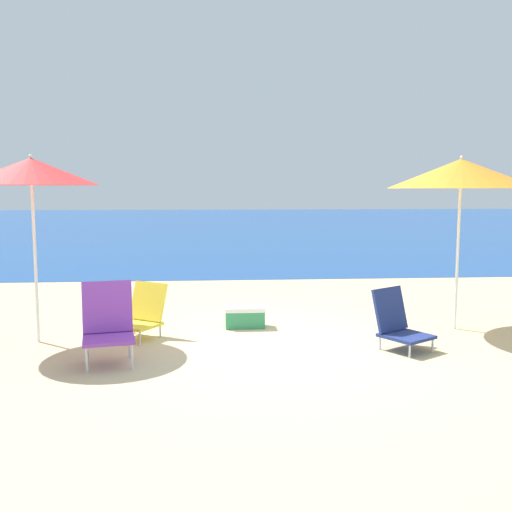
{
  "coord_description": "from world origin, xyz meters",
  "views": [
    {
      "loc": [
        -0.85,
        -6.47,
        1.82
      ],
      "look_at": [
        -0.33,
        0.49,
        1.0
      ],
      "focal_mm": 40.0,
      "sensor_mm": 36.0,
      "label": 1
    }
  ],
  "objects_px": {
    "cooler_box": "(245,317)",
    "beach_chair_yellow": "(143,313)",
    "beach_umbrella_orange": "(461,174)",
    "beach_umbrella_red": "(31,172)",
    "beach_chair_navy": "(398,323)",
    "beach_chair_purple": "(108,322)"
  },
  "relations": [
    {
      "from": "beach_chair_yellow",
      "to": "beach_chair_navy",
      "type": "bearing_deg",
      "value": 19.6
    },
    {
      "from": "beach_chair_purple",
      "to": "beach_umbrella_orange",
      "type": "bearing_deg",
      "value": 3.28
    },
    {
      "from": "beach_chair_navy",
      "to": "beach_chair_purple",
      "type": "bearing_deg",
      "value": 151.94
    },
    {
      "from": "beach_chair_purple",
      "to": "cooler_box",
      "type": "height_order",
      "value": "beach_chair_purple"
    },
    {
      "from": "beach_chair_yellow",
      "to": "cooler_box",
      "type": "xyz_separation_m",
      "value": [
        1.29,
        0.42,
        -0.16
      ]
    },
    {
      "from": "beach_umbrella_orange",
      "to": "beach_umbrella_red",
      "type": "xyz_separation_m",
      "value": [
        -5.25,
        -0.26,
        0.01
      ]
    },
    {
      "from": "beach_chair_purple",
      "to": "cooler_box",
      "type": "bearing_deg",
      "value": 31.49
    },
    {
      "from": "beach_umbrella_orange",
      "to": "beach_chair_navy",
      "type": "height_order",
      "value": "beach_umbrella_orange"
    },
    {
      "from": "beach_umbrella_orange",
      "to": "beach_chair_yellow",
      "type": "height_order",
      "value": "beach_umbrella_orange"
    },
    {
      "from": "beach_umbrella_orange",
      "to": "cooler_box",
      "type": "height_order",
      "value": "beach_umbrella_orange"
    },
    {
      "from": "beach_umbrella_orange",
      "to": "beach_chair_yellow",
      "type": "xyz_separation_m",
      "value": [
        -4.03,
        -0.13,
        -1.71
      ]
    },
    {
      "from": "beach_umbrella_red",
      "to": "cooler_box",
      "type": "xyz_separation_m",
      "value": [
        2.51,
        0.55,
        -1.88
      ]
    },
    {
      "from": "beach_chair_navy",
      "to": "beach_chair_yellow",
      "type": "relative_size",
      "value": 1.03
    },
    {
      "from": "beach_umbrella_red",
      "to": "beach_chair_yellow",
      "type": "distance_m",
      "value": 2.11
    },
    {
      "from": "cooler_box",
      "to": "beach_chair_yellow",
      "type": "bearing_deg",
      "value": -161.97
    },
    {
      "from": "beach_umbrella_orange",
      "to": "beach_chair_yellow",
      "type": "bearing_deg",
      "value": -178.22
    },
    {
      "from": "beach_chair_navy",
      "to": "beach_chair_yellow",
      "type": "bearing_deg",
      "value": 133.43
    },
    {
      "from": "beach_umbrella_orange",
      "to": "cooler_box",
      "type": "relative_size",
      "value": 4.26
    },
    {
      "from": "beach_chair_purple",
      "to": "beach_chair_yellow",
      "type": "relative_size",
      "value": 1.17
    },
    {
      "from": "cooler_box",
      "to": "beach_umbrella_red",
      "type": "bearing_deg",
      "value": -167.56
    },
    {
      "from": "beach_umbrella_red",
      "to": "beach_chair_yellow",
      "type": "relative_size",
      "value": 3.08
    },
    {
      "from": "beach_umbrella_red",
      "to": "beach_chair_navy",
      "type": "xyz_separation_m",
      "value": [
        4.2,
        -0.58,
        -1.72
      ]
    }
  ]
}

